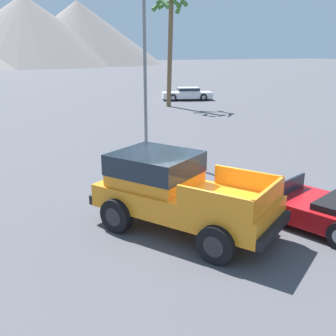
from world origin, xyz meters
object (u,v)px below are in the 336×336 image
palm_tree_short (170,21)px  street_lamp_post (145,45)px  orange_pickup_truck (173,187)px  red_convertible_car (306,206)px  parked_car_white (187,93)px

palm_tree_short → street_lamp_post: bearing=-118.9°
orange_pickup_truck → palm_tree_short: (9.46, 20.50, 5.45)m
red_convertible_car → parked_car_white: (9.42, 24.89, 0.15)m
palm_tree_short → orange_pickup_truck: bearing=-114.8°
parked_car_white → palm_tree_short: palm_tree_short is taller
street_lamp_post → parked_car_white: bearing=57.2°
parked_car_white → palm_tree_short: size_ratio=0.55×
palm_tree_short → parked_car_white: bearing=44.6°
red_convertible_car → palm_tree_short: bearing=54.4°
orange_pickup_truck → street_lamp_post: bearing=41.6°
red_convertible_car → palm_tree_short: palm_tree_short is taller
red_convertible_car → parked_car_white: size_ratio=0.98×
orange_pickup_truck → parked_car_white: size_ratio=1.05×
orange_pickup_truck → palm_tree_short: bearing=33.4°
parked_car_white → street_lamp_post: street_lamp_post is taller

